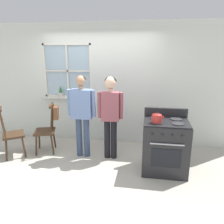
{
  "coord_description": "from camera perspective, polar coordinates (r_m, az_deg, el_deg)",
  "views": [
    {
      "loc": [
        1.08,
        -3.45,
        2.06
      ],
      "look_at": [
        0.44,
        0.35,
        1.0
      ],
      "focal_mm": 35.0,
      "sensor_mm": 36.0,
      "label": 1
    }
  ],
  "objects": [
    {
      "name": "person_teen_center",
      "position": [
        4.17,
        -0.4,
        0.62
      ],
      "size": [
        0.5,
        0.24,
        1.63
      ],
      "rotation": [
        0.0,
        0.0,
        0.05
      ],
      "color": "black",
      "rests_on": "ground_plane"
    },
    {
      "name": "handbag",
      "position": [
        4.65,
        -14.44,
        -0.07
      ],
      "size": [
        0.23,
        0.24,
        0.31
      ],
      "color": "brown",
      "rests_on": "chair_by_window"
    },
    {
      "name": "stove",
      "position": [
        3.98,
        13.65,
        -8.55
      ],
      "size": [
        0.76,
        0.68,
        1.08
      ],
      "color": "#232326",
      "rests_on": "ground_plane"
    },
    {
      "name": "kettle",
      "position": [
        3.66,
        11.65,
        -1.36
      ],
      "size": [
        0.21,
        0.17,
        0.25
      ],
      "color": "red",
      "rests_on": "stove"
    },
    {
      "name": "potted_plant",
      "position": [
        5.24,
        -13.24,
        4.9
      ],
      "size": [
        0.12,
        0.12,
        0.28
      ],
      "color": "beige",
      "rests_on": "wall_back"
    },
    {
      "name": "ground_plane",
      "position": [
        4.16,
        -7.04,
        -14.45
      ],
      "size": [
        16.0,
        16.0,
        0.0
      ],
      "primitive_type": "plane",
      "color": "#B2AD9E"
    },
    {
      "name": "person_elderly_left",
      "position": [
        4.28,
        -7.87,
        0.74
      ],
      "size": [
        0.56,
        0.22,
        1.64
      ],
      "rotation": [
        0.0,
        0.0,
        -0.02
      ],
      "color": "#384766",
      "rests_on": "ground_plane"
    },
    {
      "name": "chair_by_window",
      "position": [
        4.8,
        -16.89,
        -4.78
      ],
      "size": [
        0.51,
        0.52,
        1.03
      ],
      "rotation": [
        0.0,
        0.0,
        -1.27
      ],
      "color": "#3D2819",
      "rests_on": "ground_plane"
    },
    {
      "name": "wall_back",
      "position": [
        5.01,
        -2.51,
        6.99
      ],
      "size": [
        6.4,
        0.16,
        2.7
      ],
      "color": "silver",
      "rests_on": "ground_plane"
    },
    {
      "name": "chair_near_wall",
      "position": [
        4.84,
        -24.62,
        -5.38
      ],
      "size": [
        0.57,
        0.57,
        1.03
      ],
      "rotation": [
        0.0,
        0.0,
        2.18
      ],
      "color": "#3D2819",
      "rests_on": "ground_plane"
    }
  ]
}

